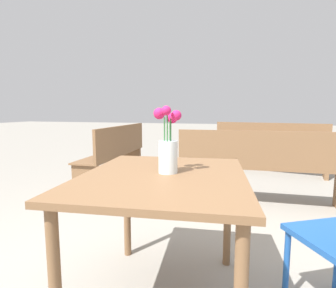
% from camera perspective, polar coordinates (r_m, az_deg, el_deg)
% --- Properties ---
extents(table_front, '(0.93, 1.08, 0.73)m').
position_cam_1_polar(table_front, '(1.40, -0.92, -10.32)').
color(table_front, brown).
rests_on(table_front, ground_plane).
extents(flower_vase, '(0.15, 0.16, 0.35)m').
position_cam_1_polar(flower_vase, '(1.37, -0.01, -1.22)').
color(flower_vase, silver).
rests_on(flower_vase, table_front).
extents(bench_near, '(0.44, 1.63, 0.85)m').
position_cam_1_polar(bench_near, '(3.84, -11.02, -1.82)').
color(bench_near, brown).
rests_on(bench_near, ground_plane).
extents(bench_middle, '(1.81, 0.44, 0.85)m').
position_cam_1_polar(bench_middle, '(3.04, 19.60, -4.33)').
color(bench_middle, brown).
rests_on(bench_middle, ground_plane).
extents(bench_far, '(1.90, 0.67, 0.85)m').
position_cam_1_polar(bench_far, '(4.84, 21.02, -0.18)').
color(bench_far, brown).
rests_on(bench_far, ground_plane).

